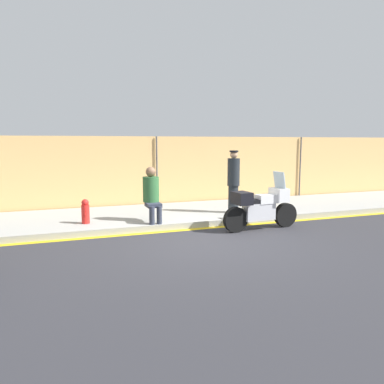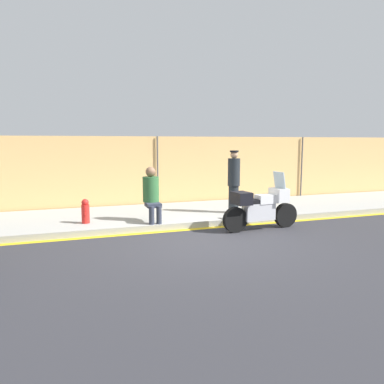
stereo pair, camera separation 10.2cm
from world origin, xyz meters
name	(u,v)px [view 1 (the left image)]	position (x,y,z in m)	size (l,w,h in m)	color
ground_plane	(209,242)	(0.00, 0.00, 0.00)	(120.00, 120.00, 0.00)	#2D2D33
sidewalk	(171,214)	(0.00, 2.90, 0.08)	(41.40, 3.18, 0.16)	#9E9E99
curb_paint_stripe	(190,229)	(0.00, 1.22, 0.00)	(41.40, 0.18, 0.01)	gold
storefront_fence	(156,172)	(0.00, 4.57, 1.18)	(39.33, 0.17, 2.36)	#E5B26B
motorcycle	(261,207)	(1.66, 0.63, 0.58)	(2.11, 0.59, 1.44)	black
officer_standing	(233,181)	(1.65, 2.17, 1.08)	(0.35, 0.35, 1.78)	#1E2328
person_seated_on_curb	(152,191)	(-0.84, 1.80, 0.93)	(0.42, 0.72, 1.40)	#2D3342
fire_hydrant	(85,211)	(-2.46, 2.10, 0.46)	(0.20, 0.25, 0.61)	red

